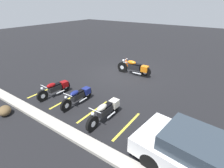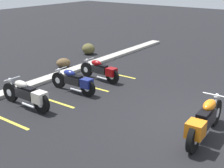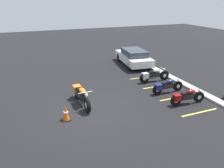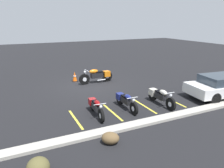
{
  "view_description": "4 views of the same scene",
  "coord_description": "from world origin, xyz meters",
  "px_view_note": "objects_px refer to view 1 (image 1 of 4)",
  "views": [
    {
      "loc": [
        -5.81,
        9.69,
        4.58
      ],
      "look_at": [
        -1.24,
        3.15,
        0.8
      ],
      "focal_mm": 28.0,
      "sensor_mm": 36.0,
      "label": 1
    },
    {
      "loc": [
        -7.8,
        -2.69,
        4.02
      ],
      "look_at": [
        -0.54,
        2.67,
        0.81
      ],
      "focal_mm": 50.0,
      "sensor_mm": 36.0,
      "label": 2
    },
    {
      "loc": [
        9.37,
        -2.69,
        5.12
      ],
      "look_at": [
        -1.5,
        1.69,
        0.51
      ],
      "focal_mm": 35.0,
      "sensor_mm": 36.0,
      "label": 3
    },
    {
      "loc": [
        4.66,
        13.33,
        4.23
      ],
      "look_at": [
        -0.83,
        1.73,
        0.44
      ],
      "focal_mm": 35.0,
      "sensor_mm": 36.0,
      "label": 4
    }
  ],
  "objects_px": {
    "traffic_cone": "(126,63)",
    "car_white": "(211,162)",
    "parked_bike_1": "(78,96)",
    "parked_bike_2": "(56,88)",
    "parked_bike_0": "(106,110)",
    "landscape_rock_1": "(5,111)",
    "motorcycle_orange_featured": "(135,68)"
  },
  "relations": [
    {
      "from": "parked_bike_0",
      "to": "parked_bike_1",
      "type": "distance_m",
      "value": 1.89
    },
    {
      "from": "parked_bike_0",
      "to": "parked_bike_2",
      "type": "distance_m",
      "value": 3.47
    },
    {
      "from": "parked_bike_0",
      "to": "traffic_cone",
      "type": "xyz_separation_m",
      "value": [
        2.73,
        -6.22,
        -0.12
      ]
    },
    {
      "from": "traffic_cone",
      "to": "parked_bike_1",
      "type": "bearing_deg",
      "value": 98.2
    },
    {
      "from": "parked_bike_2",
      "to": "parked_bike_0",
      "type": "bearing_deg",
      "value": 90.91
    },
    {
      "from": "parked_bike_0",
      "to": "car_white",
      "type": "relative_size",
      "value": 0.48
    },
    {
      "from": "parked_bike_2",
      "to": "car_white",
      "type": "height_order",
      "value": "car_white"
    },
    {
      "from": "parked_bike_2",
      "to": "landscape_rock_1",
      "type": "bearing_deg",
      "value": -5.46
    },
    {
      "from": "car_white",
      "to": "traffic_cone",
      "type": "relative_size",
      "value": 6.44
    },
    {
      "from": "motorcycle_orange_featured",
      "to": "car_white",
      "type": "xyz_separation_m",
      "value": [
        -5.36,
        5.78,
        0.17
      ]
    },
    {
      "from": "parked_bike_0",
      "to": "landscape_rock_1",
      "type": "distance_m",
      "value": 4.52
    },
    {
      "from": "motorcycle_orange_featured",
      "to": "traffic_cone",
      "type": "relative_size",
      "value": 3.54
    },
    {
      "from": "car_white",
      "to": "landscape_rock_1",
      "type": "bearing_deg",
      "value": -161.33
    },
    {
      "from": "parked_bike_0",
      "to": "motorcycle_orange_featured",
      "type": "bearing_deg",
      "value": -164.49
    },
    {
      "from": "motorcycle_orange_featured",
      "to": "parked_bike_1",
      "type": "distance_m",
      "value": 4.93
    },
    {
      "from": "parked_bike_0",
      "to": "parked_bike_1",
      "type": "height_order",
      "value": "parked_bike_0"
    },
    {
      "from": "motorcycle_orange_featured",
      "to": "parked_bike_2",
      "type": "height_order",
      "value": "motorcycle_orange_featured"
    },
    {
      "from": "motorcycle_orange_featured",
      "to": "parked_bike_0",
      "type": "relative_size",
      "value": 1.14
    },
    {
      "from": "traffic_cone",
      "to": "car_white",
      "type": "bearing_deg",
      "value": 134.48
    },
    {
      "from": "parked_bike_2",
      "to": "car_white",
      "type": "xyz_separation_m",
      "value": [
        -7.44,
        0.8,
        0.27
      ]
    },
    {
      "from": "parked_bike_2",
      "to": "traffic_cone",
      "type": "bearing_deg",
      "value": 177.12
    },
    {
      "from": "landscape_rock_1",
      "to": "parked_bike_0",
      "type": "bearing_deg",
      "value": -149.43
    },
    {
      "from": "parked_bike_0",
      "to": "parked_bike_1",
      "type": "bearing_deg",
      "value": -97.76
    },
    {
      "from": "motorcycle_orange_featured",
      "to": "landscape_rock_1",
      "type": "height_order",
      "value": "motorcycle_orange_featured"
    },
    {
      "from": "parked_bike_1",
      "to": "parked_bike_2",
      "type": "distance_m",
      "value": 1.6
    },
    {
      "from": "parked_bike_1",
      "to": "traffic_cone",
      "type": "relative_size",
      "value": 2.9
    },
    {
      "from": "parked_bike_0",
      "to": "parked_bike_1",
      "type": "xyz_separation_m",
      "value": [
        1.87,
        -0.27,
        -0.03
      ]
    },
    {
      "from": "parked_bike_2",
      "to": "landscape_rock_1",
      "type": "distance_m",
      "value": 2.53
    },
    {
      "from": "parked_bike_2",
      "to": "car_white",
      "type": "distance_m",
      "value": 7.49
    },
    {
      "from": "parked_bike_2",
      "to": "landscape_rock_1",
      "type": "height_order",
      "value": "parked_bike_2"
    },
    {
      "from": "parked_bike_1",
      "to": "parked_bike_2",
      "type": "relative_size",
      "value": 1.01
    },
    {
      "from": "motorcycle_orange_featured",
      "to": "traffic_cone",
      "type": "xyz_separation_m",
      "value": [
        1.35,
        -1.04,
        -0.19
      ]
    }
  ]
}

